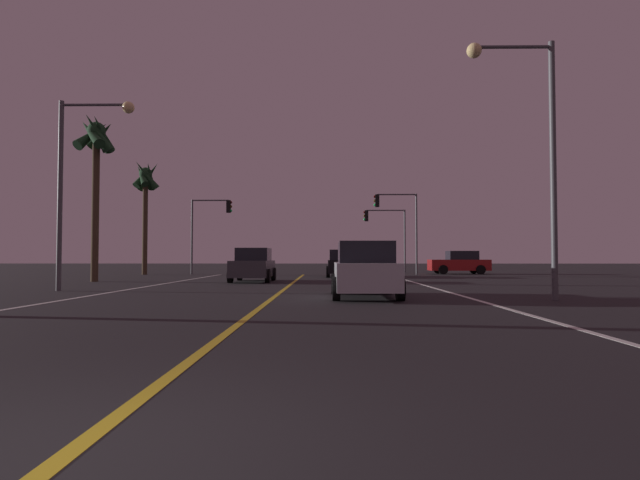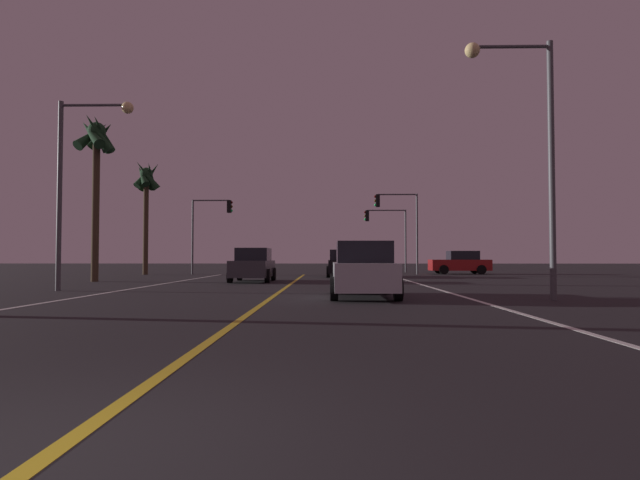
% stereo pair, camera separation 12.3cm
% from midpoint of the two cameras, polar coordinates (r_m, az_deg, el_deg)
% --- Properties ---
extents(ground_plane, '(200.00, 200.00, 0.00)m').
position_cam_midpoint_polar(ground_plane, '(3.67, -28.49, -21.19)').
color(ground_plane, black).
extents(lane_edge_right, '(0.16, 39.46, 0.01)m').
position_cam_midpoint_polar(lane_edge_right, '(17.33, 14.97, -5.91)').
color(lane_edge_right, silver).
rests_on(lane_edge_right, ground).
extents(lane_edge_left, '(0.16, 39.46, 0.01)m').
position_cam_midpoint_polar(lane_edge_left, '(18.43, -23.74, -5.57)').
color(lane_edge_left, silver).
rests_on(lane_edge_left, ground).
extents(lane_center_divider, '(0.16, 39.46, 0.01)m').
position_cam_midpoint_polar(lane_center_divider, '(16.88, -5.01, -6.08)').
color(lane_center_divider, gold).
rests_on(lane_center_divider, ground).
extents(car_lead_same_lane, '(2.02, 4.30, 1.70)m').
position_cam_midpoint_polar(car_lead_same_lane, '(15.83, 4.77, -3.39)').
color(car_lead_same_lane, black).
rests_on(car_lead_same_lane, ground).
extents(car_oncoming, '(2.02, 4.30, 1.70)m').
position_cam_midpoint_polar(car_oncoming, '(26.26, -7.55, -2.80)').
color(car_oncoming, black).
rests_on(car_oncoming, ground).
extents(car_crossing_side, '(4.30, 2.02, 1.70)m').
position_cam_midpoint_polar(car_crossing_side, '(39.31, 15.13, -2.46)').
color(car_crossing_side, black).
rests_on(car_crossing_side, ground).
extents(car_ahead_far, '(2.02, 4.30, 1.70)m').
position_cam_midpoint_polar(car_ahead_far, '(32.40, 2.38, -2.65)').
color(car_ahead_far, black).
rests_on(car_ahead_far, ground).
extents(traffic_light_near_right, '(3.15, 0.36, 5.82)m').
position_cam_midpoint_polar(traffic_light_near_right, '(37.45, 8.39, 2.78)').
color(traffic_light_near_right, '#4C4C51').
rests_on(traffic_light_near_right, ground).
extents(traffic_light_near_left, '(2.98, 0.36, 5.41)m').
position_cam_midpoint_polar(traffic_light_near_left, '(38.03, -12.07, 2.30)').
color(traffic_light_near_left, '#4C4C51').
rests_on(traffic_light_near_left, ground).
extents(traffic_light_far_right, '(3.49, 0.36, 5.17)m').
position_cam_midpoint_polar(traffic_light_far_right, '(42.83, 7.07, 1.62)').
color(traffic_light_far_right, '#4C4C51').
rests_on(traffic_light_far_right, ground).
extents(street_lamp_right_near, '(2.55, 0.44, 7.50)m').
position_cam_midpoint_polar(street_lamp_right_near, '(16.34, 22.19, 10.96)').
color(street_lamp_right_near, '#4C4C51').
rests_on(street_lamp_right_near, ground).
extents(street_lamp_left_mid, '(2.79, 0.44, 7.00)m').
position_cam_midpoint_polar(street_lamp_left_mid, '(21.02, -25.24, 7.40)').
color(street_lamp_left_mid, '#4C4C51').
rests_on(street_lamp_left_mid, ground).
extents(palm_tree_left_mid, '(2.20, 2.36, 8.52)m').
position_cam_midpoint_polar(palm_tree_left_mid, '(28.85, -23.69, 9.37)').
color(palm_tree_left_mid, '#473826').
rests_on(palm_tree_left_mid, ground).
extents(palm_tree_left_far, '(2.12, 1.98, 8.15)m').
position_cam_midpoint_polar(palm_tree_left_far, '(38.97, -18.84, 5.84)').
color(palm_tree_left_far, '#473826').
rests_on(palm_tree_left_far, ground).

